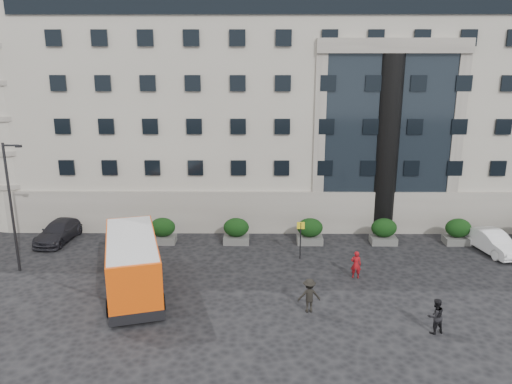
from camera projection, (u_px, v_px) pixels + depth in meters
ground at (209, 294)px, 27.88m from camera, size 120.00×120.00×0.00m
civic_building at (294, 98)px, 46.65m from camera, size 44.00×24.00×18.00m
entrance_column at (386, 147)px, 35.99m from camera, size 1.80×1.80×13.00m
apartment_far at (19, 71)px, 61.79m from camera, size 13.00×13.00×22.00m
hedge_a at (163, 230)px, 35.18m from camera, size 1.80×1.26×1.84m
hedge_b at (236, 231)px, 35.14m from camera, size 1.80×1.26×1.84m
hedge_c at (310, 231)px, 35.10m from camera, size 1.80×1.26×1.84m
hedge_d at (384, 231)px, 35.06m from camera, size 1.80×1.26×1.84m
hedge_e at (458, 231)px, 35.02m from camera, size 1.80×1.26×1.84m
street_lamp at (12, 203)px, 29.70m from camera, size 1.16×0.18×8.00m
bus_stop_sign at (301, 234)px, 32.19m from camera, size 0.50×0.08×2.52m
minibus at (133, 263)px, 27.60m from camera, size 4.72×8.21×3.24m
red_truck at (46, 185)px, 44.71m from camera, size 3.70×6.31×3.19m
parked_car_c at (59, 231)px, 35.67m from camera, size 2.53×5.07×1.41m
parked_car_d at (20, 212)px, 40.00m from camera, size 2.72×5.27×1.42m
white_taxi at (492, 242)px, 33.53m from camera, size 2.59×4.78×1.49m
pedestrian_a at (356, 265)px, 29.65m from camera, size 0.68×0.51×1.70m
pedestrian_b at (435, 316)px, 23.74m from camera, size 1.02×0.90×1.77m
pedestrian_c at (309, 295)px, 25.71m from camera, size 1.24×0.79×1.83m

